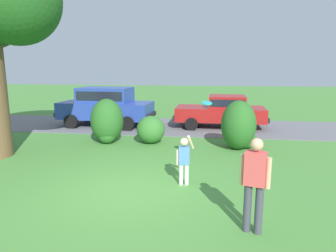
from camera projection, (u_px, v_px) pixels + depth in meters
ground_plane at (127, 191)px, 7.22m from camera, size 80.00×80.00×0.00m
driveway_strip at (169, 126)px, 14.97m from camera, size 28.00×4.40×0.02m
shrub_near_tree at (107, 122)px, 11.71m from camera, size 1.26×1.33×1.71m
shrub_centre_left at (151, 130)px, 11.64m from camera, size 1.09×1.09×1.07m
shrub_centre at (239, 126)px, 10.79m from camera, size 1.29×1.48×1.75m
parked_sedan at (222, 110)px, 14.55m from camera, size 4.44×2.17×1.56m
parked_suv at (106, 105)px, 14.90m from camera, size 4.80×2.31×1.92m
child_thrower at (184, 157)px, 7.48m from camera, size 0.44×0.30×1.29m
frisbee at (207, 103)px, 8.25m from camera, size 0.29×0.28×0.10m
adult_onlooker at (255, 181)px, 5.26m from camera, size 0.51×0.32×1.74m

